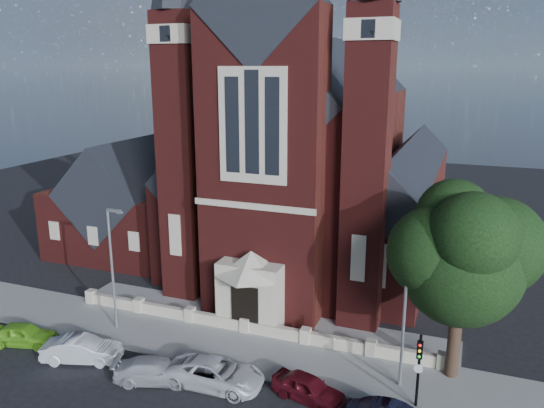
{
  "coord_description": "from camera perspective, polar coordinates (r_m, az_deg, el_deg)",
  "views": [
    {
      "loc": [
        12.5,
        -21.52,
        16.5
      ],
      "look_at": [
        -0.29,
        12.0,
        7.14
      ],
      "focal_mm": 35.0,
      "sensor_mm": 36.0,
      "label": 1
    }
  ],
  "objects": [
    {
      "name": "ground",
      "position": [
        41.98,
        1.85,
        -8.53
      ],
      "size": [
        120.0,
        120.0,
        0.0
      ],
      "primitive_type": "plane",
      "color": "black",
      "rests_on": "ground"
    },
    {
      "name": "pavement_strip",
      "position": [
        33.25,
        -4.29,
        -15.18
      ],
      "size": [
        60.0,
        5.0,
        0.12
      ],
      "primitive_type": "cube",
      "color": "gray",
      "rests_on": "ground"
    },
    {
      "name": "forecourt_paving",
      "position": [
        36.47,
        -1.57,
        -12.29
      ],
      "size": [
        26.0,
        3.0,
        0.14
      ],
      "primitive_type": "cube",
      "color": "gray",
      "rests_on": "ground"
    },
    {
      "name": "forecourt_wall",
      "position": [
        34.84,
        -2.86,
        -13.67
      ],
      "size": [
        24.0,
        0.4,
        0.9
      ],
      "primitive_type": "cube",
      "color": "#B2A58D",
      "rests_on": "ground"
    },
    {
      "name": "church",
      "position": [
        46.93,
        5.11,
        4.36
      ],
      "size": [
        20.01,
        34.9,
        29.2
      ],
      "color": "#531816",
      "rests_on": "ground"
    },
    {
      "name": "parish_hall",
      "position": [
        50.3,
        -14.44,
        -0.23
      ],
      "size": [
        12.0,
        12.2,
        10.24
      ],
      "color": "#531816",
      "rests_on": "ground"
    },
    {
      "name": "street_tree",
      "position": [
        28.85,
        19.95,
        -5.61
      ],
      "size": [
        6.4,
        6.6,
        10.7
      ],
      "color": "black",
      "rests_on": "ground"
    },
    {
      "name": "street_lamp_left",
      "position": [
        34.78,
        -16.76,
        -6.04
      ],
      "size": [
        1.16,
        0.22,
        8.09
      ],
      "color": "gray",
      "rests_on": "ground"
    },
    {
      "name": "street_lamp_right",
      "position": [
        28.26,
        14.28,
        -10.77
      ],
      "size": [
        1.16,
        0.22,
        8.09
      ],
      "color": "gray",
      "rests_on": "ground"
    },
    {
      "name": "traffic_signal",
      "position": [
        27.74,
        15.53,
        -16.08
      ],
      "size": [
        0.28,
        0.42,
        4.0
      ],
      "color": "black",
      "rests_on": "ground"
    },
    {
      "name": "car_lime_van",
      "position": [
        36.5,
        -25.22,
        -12.57
      ],
      "size": [
        4.28,
        2.56,
        1.36
      ],
      "primitive_type": "imported",
      "rotation": [
        0.0,
        0.0,
        1.82
      ],
      "color": "#70BE26",
      "rests_on": "ground"
    },
    {
      "name": "car_silver_a",
      "position": [
        33.38,
        -19.77,
        -14.51
      ],
      "size": [
        4.72,
        2.86,
        1.47
      ],
      "primitive_type": "imported",
      "rotation": [
        0.0,
        0.0,
        1.89
      ],
      "color": "silver",
      "rests_on": "ground"
    },
    {
      "name": "car_silver_b",
      "position": [
        30.49,
        -12.41,
        -17.08
      ],
      "size": [
        4.81,
        3.19,
        1.29
      ],
      "primitive_type": "imported",
      "rotation": [
        0.0,
        0.0,
        1.91
      ],
      "color": "#ABADB2",
      "rests_on": "ground"
    },
    {
      "name": "car_white_suv",
      "position": [
        29.61,
        -6.11,
        -17.65
      ],
      "size": [
        5.33,
        2.58,
        1.46
      ],
      "primitive_type": "imported",
      "rotation": [
        0.0,
        0.0,
        1.6
      ],
      "color": "silver",
      "rests_on": "ground"
    },
    {
      "name": "car_dark_red",
      "position": [
        28.52,
        3.92,
        -19.14
      ],
      "size": [
        4.19,
        2.51,
        1.34
      ],
      "primitive_type": "imported",
      "rotation": [
        0.0,
        0.0,
        1.32
      ],
      "color": "#560E18",
      "rests_on": "ground"
    }
  ]
}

